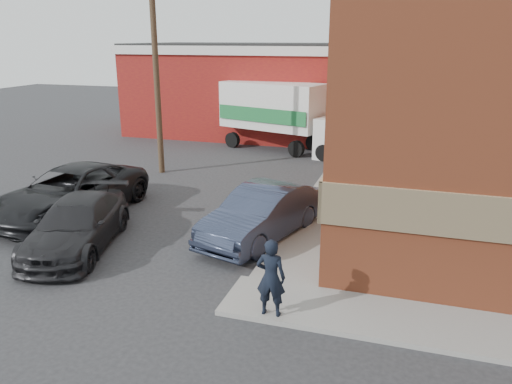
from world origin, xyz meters
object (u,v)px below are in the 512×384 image
Objects in this scene: warehouse at (262,89)px; man at (271,277)px; suv_b at (77,225)px; box_truck at (284,112)px; suv_a at (71,192)px; utility_pole at (156,66)px; sedan at (262,213)px.

warehouse reaches higher than man.
box_truck reaches higher than suv_b.
suv_b is at bearing -46.08° from suv_a.
warehouse reaches higher than suv_b.
suv_b is (1.76, -8.50, -4.02)m from utility_pole.
utility_pole is at bearing -54.64° from man.
man is at bearing -59.33° from box_truck.
warehouse is at bearing 88.10° from suv_a.
suv_b is (-4.94, -2.34, -0.09)m from sedan.
utility_pole is 9.57m from suv_b.
warehouse reaches higher than suv_a.
suv_a is at bearing -91.90° from utility_pole.
sedan reaches higher than suv_b.
warehouse reaches higher than box_truck.
man is at bearing -54.72° from sedan.
warehouse is 11.27m from utility_pole.
utility_pole is 7.92m from box_truck.
man is (6.72, -21.55, -1.81)m from warehouse.
utility_pole is at bearing 153.52° from sedan.
suv_a is at bearing -95.67° from warehouse.
warehouse is 17.37m from suv_a.
box_truck is at bearing 74.24° from suv_a.
sedan is 5.47m from suv_b.
warehouse is at bearing 82.23° from utility_pole.
box_truck is (4.18, 6.18, -2.65)m from utility_pole.
utility_pole reaches higher than sedan.
sedan is 0.81× the size of suv_a.
sedan is (-1.52, 4.39, -0.20)m from man.
suv_b is 14.94m from box_truck.
warehouse is 9.20× the size of man.
sedan is 6.90m from suv_a.
sedan is at bearing 10.08° from suv_b.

